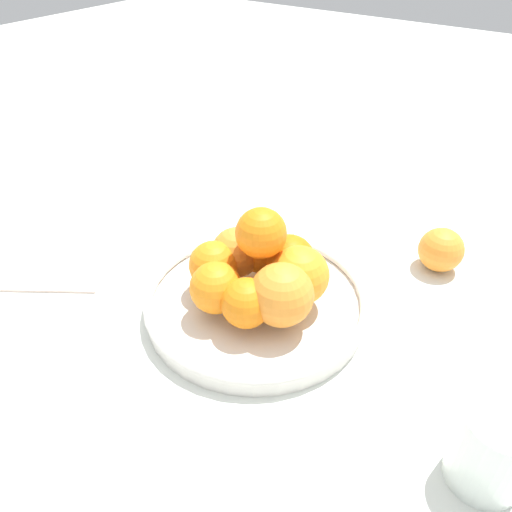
{
  "coord_description": "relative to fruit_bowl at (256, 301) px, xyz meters",
  "views": [
    {
      "loc": [
        0.3,
        -0.43,
        0.48
      ],
      "look_at": [
        0.0,
        0.0,
        0.1
      ],
      "focal_mm": 35.0,
      "sensor_mm": 36.0,
      "label": 1
    }
  ],
  "objects": [
    {
      "name": "napkin_folded",
      "position": [
        -0.32,
        -0.09,
        -0.01
      ],
      "size": [
        0.21,
        0.21,
        0.01
      ],
      "primitive_type": "cube",
      "rotation": [
        0.0,
        0.0,
        0.58
      ],
      "color": "beige",
      "rests_on": "ground_plane"
    },
    {
      "name": "orange_pile",
      "position": [
        0.0,
        0.0,
        0.06
      ],
      "size": [
        0.19,
        0.18,
        0.13
      ],
      "color": "orange",
      "rests_on": "fruit_bowl"
    },
    {
      "name": "stray_orange",
      "position": [
        0.18,
        0.25,
        0.02
      ],
      "size": [
        0.07,
        0.07,
        0.07
      ],
      "primitive_type": "sphere",
      "color": "orange",
      "rests_on": "ground_plane"
    },
    {
      "name": "fruit_bowl",
      "position": [
        0.0,
        0.0,
        0.0
      ],
      "size": [
        0.31,
        0.31,
        0.03
      ],
      "color": "silver",
      "rests_on": "ground_plane"
    },
    {
      "name": "drinking_glass",
      "position": [
        0.33,
        -0.07,
        0.03
      ],
      "size": [
        0.08,
        0.08,
        0.09
      ],
      "primitive_type": "cylinder",
      "color": "silver",
      "rests_on": "ground_plane"
    },
    {
      "name": "ground_plane",
      "position": [
        0.0,
        0.0,
        -0.02
      ],
      "size": [
        4.0,
        4.0,
        0.0
      ],
      "primitive_type": "plane",
      "color": "silver"
    }
  ]
}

